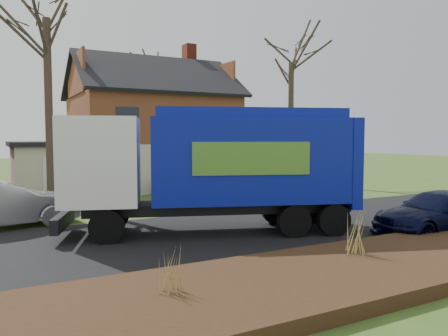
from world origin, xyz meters
name	(u,v)px	position (x,y,z in m)	size (l,w,h in m)	color
ground	(234,232)	(0.00, 0.00, 0.00)	(120.00, 120.00, 0.00)	#35511B
road	(234,231)	(0.00, 0.00, 0.01)	(80.00, 7.00, 0.02)	black
mulch_verge	(354,271)	(0.00, -5.30, 0.15)	(80.00, 3.50, 0.30)	black
main_house	(144,122)	(1.49, 13.91, 4.03)	(12.95, 8.95, 9.26)	beige
garbage_truck	(218,162)	(-0.53, 0.13, 2.29)	(9.55, 5.44, 3.97)	black
silver_sedan	(1,205)	(-6.67, 4.19, 0.80)	(1.70, 4.88, 1.61)	#A1A4A9
navy_wagon	(438,213)	(5.61, -3.29, 0.67)	(1.87, 4.60, 1.33)	black
tree_front_east	(292,43)	(10.59, 11.16, 9.22)	(4.08, 4.08, 11.34)	#3D3425
tree_back	(156,65)	(5.22, 22.31, 8.99)	(3.40, 3.40, 10.78)	#393022
grass_clump_west	(169,270)	(-4.20, -5.05, 0.70)	(0.30, 0.25, 0.80)	#A68649
grass_clump_mid	(358,233)	(0.67, -4.76, 0.82)	(0.37, 0.31, 1.04)	#9F9046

